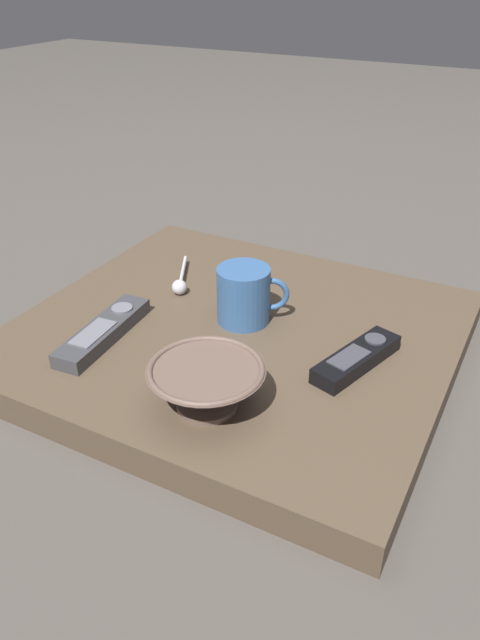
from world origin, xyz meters
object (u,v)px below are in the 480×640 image
at_px(teaspoon, 180,284).
at_px(tv_remote_far, 104,331).
at_px(coffee_mug, 243,295).
at_px(cereal_bowl, 206,384).
at_px(tv_remote_near, 357,358).

height_order(teaspoon, tv_remote_far, same).
bearing_deg(coffee_mug, cereal_bowl, 105.71).
bearing_deg(coffee_mug, tv_remote_far, 42.52).
relative_size(tv_remote_near, tv_remote_far, 0.83).
bearing_deg(tv_remote_near, coffee_mug, -10.41).
bearing_deg(tv_remote_near, cereal_bowl, 51.63).
height_order(teaspoon, tv_remote_near, same).
bearing_deg(tv_remote_near, teaspoon, -11.88).
bearing_deg(cereal_bowl, coffee_mug, -74.29).
bearing_deg(tv_remote_far, teaspoon, -96.14).
bearing_deg(teaspoon, cereal_bowl, 128.96).
height_order(coffee_mug, tv_remote_far, coffee_mug).
xyz_separation_m(teaspoon, tv_remote_far, (0.02, 0.18, -0.00)).
xyz_separation_m(coffee_mug, tv_remote_near, (-0.20, 0.04, -0.03)).
bearing_deg(cereal_bowl, tv_remote_far, -16.75).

